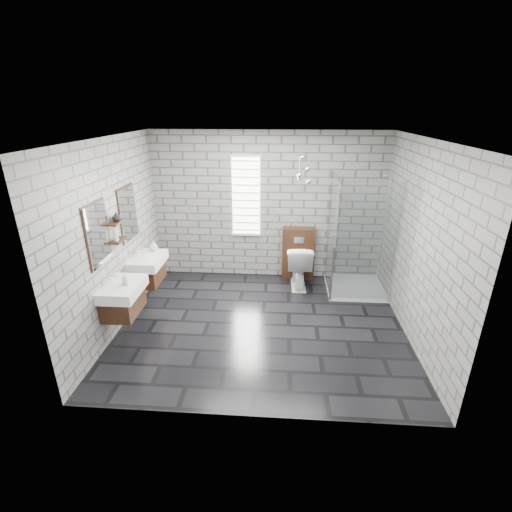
# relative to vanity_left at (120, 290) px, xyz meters

# --- Properties ---
(floor) EXTENTS (4.20, 3.60, 0.02)m
(floor) POSITION_rel_vanity_left_xyz_m (1.91, 0.47, -0.77)
(floor) COLOR black
(floor) RESTS_ON ground
(ceiling) EXTENTS (4.20, 3.60, 0.02)m
(ceiling) POSITION_rel_vanity_left_xyz_m (1.91, 0.47, 1.95)
(ceiling) COLOR white
(ceiling) RESTS_ON wall_back
(wall_back) EXTENTS (4.20, 0.02, 2.70)m
(wall_back) POSITION_rel_vanity_left_xyz_m (1.91, 2.28, 0.59)
(wall_back) COLOR gray
(wall_back) RESTS_ON floor
(wall_front) EXTENTS (4.20, 0.02, 2.70)m
(wall_front) POSITION_rel_vanity_left_xyz_m (1.91, -1.34, 0.59)
(wall_front) COLOR gray
(wall_front) RESTS_ON floor
(wall_left) EXTENTS (0.02, 3.60, 2.70)m
(wall_left) POSITION_rel_vanity_left_xyz_m (-0.20, 0.47, 0.59)
(wall_left) COLOR gray
(wall_left) RESTS_ON floor
(wall_right) EXTENTS (0.02, 3.60, 2.70)m
(wall_right) POSITION_rel_vanity_left_xyz_m (4.02, 0.47, 0.59)
(wall_right) COLOR gray
(wall_right) RESTS_ON floor
(vanity_left) EXTENTS (0.47, 0.70, 1.57)m
(vanity_left) POSITION_rel_vanity_left_xyz_m (0.00, 0.00, 0.00)
(vanity_left) COLOR #3B2112
(vanity_left) RESTS_ON wall_left
(vanity_right) EXTENTS (0.47, 0.70, 1.57)m
(vanity_right) POSITION_rel_vanity_left_xyz_m (0.00, 0.99, 0.00)
(vanity_right) COLOR #3B2112
(vanity_right) RESTS_ON wall_left
(shelf_lower) EXTENTS (0.14, 0.30, 0.03)m
(shelf_lower) POSITION_rel_vanity_left_xyz_m (-0.12, 0.42, 0.56)
(shelf_lower) COLOR #3B2112
(shelf_lower) RESTS_ON wall_left
(shelf_upper) EXTENTS (0.14, 0.30, 0.03)m
(shelf_upper) POSITION_rel_vanity_left_xyz_m (-0.12, 0.42, 0.82)
(shelf_upper) COLOR #3B2112
(shelf_upper) RESTS_ON wall_left
(window) EXTENTS (0.56, 0.05, 1.48)m
(window) POSITION_rel_vanity_left_xyz_m (1.51, 2.25, 0.79)
(window) COLOR white
(window) RESTS_ON wall_back
(cistern_panel) EXTENTS (0.60, 0.20, 1.00)m
(cistern_panel) POSITION_rel_vanity_left_xyz_m (2.49, 2.17, -0.26)
(cistern_panel) COLOR #3B2112
(cistern_panel) RESTS_ON floor
(flush_plate) EXTENTS (0.18, 0.01, 0.12)m
(flush_plate) POSITION_rel_vanity_left_xyz_m (2.49, 2.07, 0.04)
(flush_plate) COLOR silver
(flush_plate) RESTS_ON cistern_panel
(shower_enclosure) EXTENTS (1.00, 1.00, 2.03)m
(shower_enclosure) POSITION_rel_vanity_left_xyz_m (3.41, 1.66, -0.25)
(shower_enclosure) COLOR white
(shower_enclosure) RESTS_ON floor
(pendant_cluster) EXTENTS (0.25, 0.26, 0.83)m
(pendant_cluster) POSITION_rel_vanity_left_xyz_m (2.50, 1.85, 1.32)
(pendant_cluster) COLOR silver
(pendant_cluster) RESTS_ON ceiling
(toilet) EXTENTS (0.47, 0.80, 0.80)m
(toilet) POSITION_rel_vanity_left_xyz_m (2.49, 1.84, -0.35)
(toilet) COLOR white
(toilet) RESTS_ON floor
(soap_bottle_a) EXTENTS (0.09, 0.09, 0.17)m
(soap_bottle_a) POSITION_rel_vanity_left_xyz_m (0.11, -0.01, 0.18)
(soap_bottle_a) COLOR #B2B2B2
(soap_bottle_a) RESTS_ON vanity_left
(soap_bottle_b) EXTENTS (0.17, 0.17, 0.17)m
(soap_bottle_b) POSITION_rel_vanity_left_xyz_m (0.07, 1.24, 0.18)
(soap_bottle_b) COLOR #B2B2B2
(soap_bottle_b) RESTS_ON vanity_right
(soap_bottle_c) EXTENTS (0.09, 0.09, 0.20)m
(soap_bottle_c) POSITION_rel_vanity_left_xyz_m (-0.11, 0.34, 0.68)
(soap_bottle_c) COLOR #B2B2B2
(soap_bottle_c) RESTS_ON shelf_lower
(vase) EXTENTS (0.13, 0.13, 0.13)m
(vase) POSITION_rel_vanity_left_xyz_m (-0.11, 0.44, 0.90)
(vase) COLOR #B2B2B2
(vase) RESTS_ON shelf_upper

